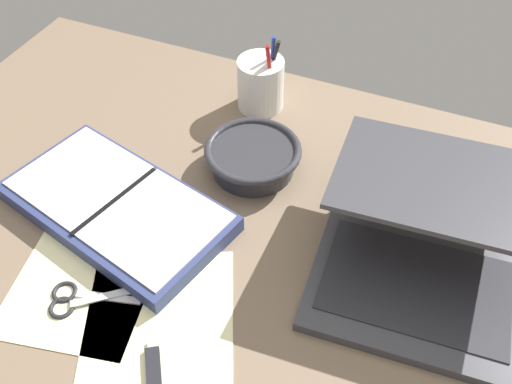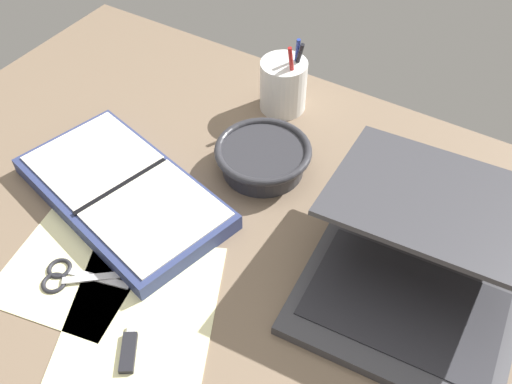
{
  "view_description": "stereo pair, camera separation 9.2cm",
  "coord_description": "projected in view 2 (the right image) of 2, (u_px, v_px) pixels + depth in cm",
  "views": [
    {
      "loc": [
        26.16,
        -49.94,
        75.7
      ],
      "look_at": [
        1.56,
        7.86,
        9.0
      ],
      "focal_mm": 40.0,
      "sensor_mm": 36.0,
      "label": 1
    },
    {
      "loc": [
        34.3,
        -45.76,
        75.7
      ],
      "look_at": [
        1.56,
        7.86,
        9.0
      ],
      "focal_mm": 40.0,
      "sensor_mm": 36.0,
      "label": 2
    }
  ],
  "objects": [
    {
      "name": "desk_top",
      "position": [
        223.0,
        252.0,
        0.93
      ],
      "size": [
        140.0,
        100.0,
        2.0
      ],
      "primitive_type": "cube",
      "color": "#75604C",
      "rests_on": "ground"
    },
    {
      "name": "laptop",
      "position": [
        417.0,
        271.0,
        0.83
      ],
      "size": [
        33.82,
        37.31,
        15.98
      ],
      "rotation": [
        0.0,
        0.0,
        0.07
      ],
      "color": "#38383D",
      "rests_on": "desk_top"
    },
    {
      "name": "bowl",
      "position": [
        263.0,
        157.0,
        1.03
      ],
      "size": [
        17.63,
        17.63,
        5.38
      ],
      "color": "#2D2D33",
      "rests_on": "desk_top"
    },
    {
      "name": "pen_cup",
      "position": [
        284.0,
        85.0,
        1.14
      ],
      "size": [
        9.36,
        9.36,
        15.84
      ],
      "color": "white",
      "rests_on": "desk_top"
    },
    {
      "name": "planner",
      "position": [
        124.0,
        191.0,
        0.99
      ],
      "size": [
        42.66,
        29.72,
        3.54
      ],
      "rotation": [
        0.0,
        0.0,
        -0.25
      ],
      "color": "navy",
      "rests_on": "desk_top"
    },
    {
      "name": "scissors",
      "position": [
        68.0,
        276.0,
        0.88
      ],
      "size": [
        13.66,
        9.96,
        0.8
      ],
      "rotation": [
        0.0,
        0.0,
        0.47
      ],
      "color": "#B7B7BC",
      "rests_on": "desk_top"
    },
    {
      "name": "paper_sheet_front",
      "position": [
        141.0,
        316.0,
        0.84
      ],
      "size": [
        31.04,
        33.94,
        0.16
      ],
      "primitive_type": "cube",
      "rotation": [
        0.0,
        0.0,
        0.43
      ],
      "color": "#F4EFB2",
      "rests_on": "desk_top"
    },
    {
      "name": "paper_sheet_beside_planner",
      "position": [
        77.0,
        264.0,
        0.9
      ],
      "size": [
        24.92,
        26.16,
        0.16
      ],
      "primitive_type": "cube",
      "rotation": [
        0.0,
        0.0,
        0.2
      ],
      "color": "#F4EFB2",
      "rests_on": "desk_top"
    },
    {
      "name": "usb_drive",
      "position": [
        129.0,
        351.0,
        0.8
      ],
      "size": [
        5.3,
        6.89,
        1.0
      ],
      "rotation": [
        0.0,
        0.0,
        0.58
      ],
      "color": "black",
      "rests_on": "desk_top"
    }
  ]
}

